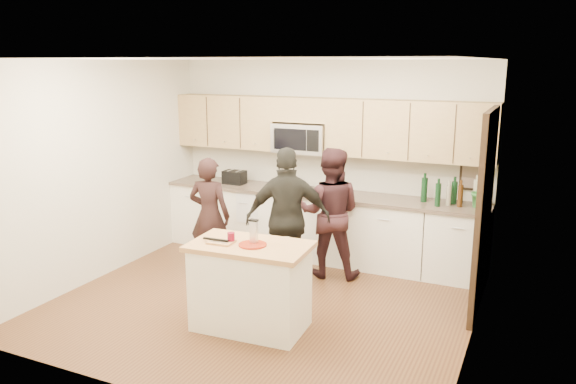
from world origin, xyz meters
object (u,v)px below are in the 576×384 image
at_px(toaster, 235,177).
at_px(woman_left, 210,216).
at_px(island, 250,286).
at_px(woman_right, 288,219).
at_px(woman_center, 330,213).

xyz_separation_m(toaster, woman_left, (0.25, -1.08, -0.28)).
distance_m(toaster, woman_left, 1.14).
height_order(island, toaster, toaster).
height_order(island, woman_left, woman_left).
height_order(toaster, woman_right, woman_right).
relative_size(toaster, woman_left, 0.21).
relative_size(island, woman_right, 0.72).
height_order(island, woman_right, woman_right).
xyz_separation_m(toaster, woman_right, (1.38, -1.13, -0.18)).
height_order(toaster, woman_center, woman_center).
height_order(toaster, woman_left, woman_left).
distance_m(island, toaster, 2.75).
distance_m(woman_left, woman_right, 1.13).
relative_size(woman_left, woman_right, 0.88).
height_order(woman_center, woman_right, woman_right).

